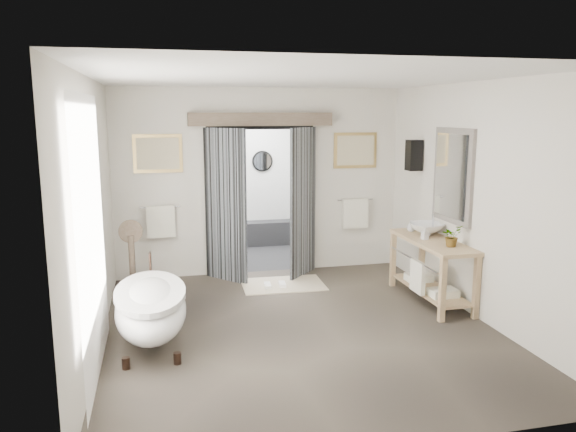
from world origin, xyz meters
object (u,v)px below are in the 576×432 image
(clawfoot_tub, at_px, (151,308))
(basin, at_px, (427,229))
(vanity, at_px, (430,265))
(rug, at_px, (283,284))

(clawfoot_tub, height_order, basin, basin)
(clawfoot_tub, distance_m, vanity, 3.70)
(vanity, distance_m, basin, 0.53)
(clawfoot_tub, relative_size, vanity, 1.07)
(clawfoot_tub, distance_m, rug, 2.59)
(clawfoot_tub, relative_size, rug, 1.43)
(basin, bearing_deg, vanity, -113.22)
(vanity, distance_m, rug, 2.17)
(clawfoot_tub, bearing_deg, rug, 42.73)
(vanity, xyz_separation_m, basin, (0.08, 0.30, 0.43))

